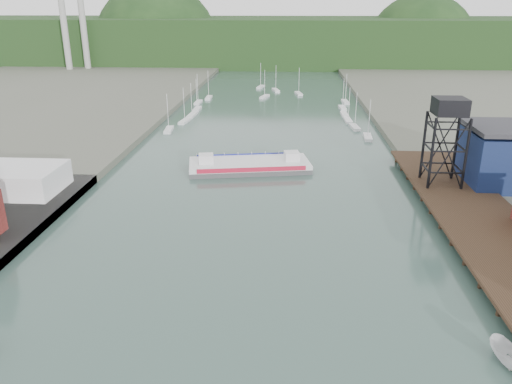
# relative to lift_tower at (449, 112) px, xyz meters

# --- Properties ---
(east_pier) EXTENTS (14.00, 70.00, 2.45)m
(east_pier) POSITION_rel_lift_tower_xyz_m (2.00, -13.00, -13.75)
(east_pier) COLOR black
(east_pier) RESTS_ON ground
(white_shed) EXTENTS (18.00, 12.00, 4.50)m
(white_shed) POSITION_rel_lift_tower_xyz_m (-79.00, -8.00, -11.80)
(white_shed) COLOR silver
(white_shed) RESTS_ON west_quay
(lift_tower) EXTENTS (6.50, 6.50, 16.00)m
(lift_tower) POSITION_rel_lift_tower_xyz_m (0.00, 0.00, 0.00)
(lift_tower) COLOR black
(lift_tower) RESTS_ON east_pier
(marina_sailboats) EXTENTS (57.71, 92.65, 0.90)m
(marina_sailboats) POSITION_rel_lift_tower_xyz_m (-34.92, 80.46, -15.30)
(marina_sailboats) COLOR silver
(marina_sailboats) RESTS_ON ground
(smokestacks) EXTENTS (11.20, 8.20, 60.00)m
(smokestacks) POSITION_rel_lift_tower_xyz_m (-141.00, 174.50, 14.35)
(smokestacks) COLOR #9D9C98
(smokestacks) RESTS_ON ground
(distant_hills) EXTENTS (500.00, 120.00, 80.00)m
(distant_hills) POSITION_rel_lift_tower_xyz_m (-38.98, 243.35, -5.27)
(distant_hills) COLOR black
(distant_hills) RESTS_ON ground
(chain_ferry) EXTENTS (27.22, 14.71, 3.72)m
(chain_ferry) POSITION_rel_lift_tower_xyz_m (-36.97, 12.30, -14.58)
(chain_ferry) COLOR #474749
(chain_ferry) RESTS_ON ground
(motorboat) EXTENTS (3.61, 6.37, 2.32)m
(motorboat) POSITION_rel_lift_tower_xyz_m (-6.37, -49.13, -14.49)
(motorboat) COLOR silver
(motorboat) RESTS_ON ground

